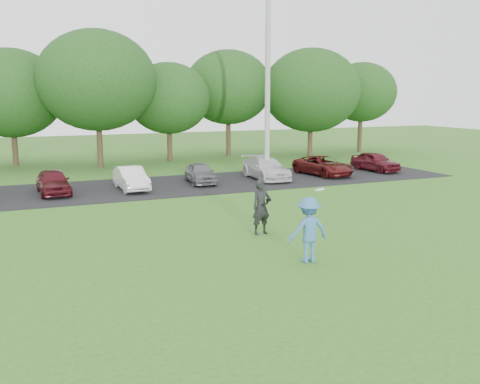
{
  "coord_description": "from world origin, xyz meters",
  "views": [
    {
      "loc": [
        -7.19,
        -13.28,
        4.67
      ],
      "look_at": [
        0.0,
        3.5,
        1.3
      ],
      "focal_mm": 40.0,
      "sensor_mm": 36.0,
      "label": 1
    }
  ],
  "objects": [
    {
      "name": "frisbee_player",
      "position": [
        0.26,
        -0.74,
        0.93
      ],
      "size": [
        1.21,
        0.72,
        2.12
      ],
      "color": "teal",
      "rests_on": "ground"
    },
    {
      "name": "camera_bystander",
      "position": [
        0.36,
        2.52,
        0.92
      ],
      "size": [
        0.72,
        0.51,
        1.85
      ],
      "color": "black",
      "rests_on": "ground"
    },
    {
      "name": "parked_cars",
      "position": [
        0.1,
        12.91,
        0.6
      ],
      "size": [
        27.84,
        4.32,
        1.24
      ],
      "color": "silver",
      "rests_on": "parking_lot"
    },
    {
      "name": "utility_pole",
      "position": [
        5.56,
        12.75,
        5.25
      ],
      "size": [
        0.28,
        0.28,
        10.51
      ],
      "primitive_type": "cylinder",
      "color": "#9FA09B",
      "rests_on": "ground"
    },
    {
      "name": "ground",
      "position": [
        0.0,
        0.0,
        0.0
      ],
      "size": [
        100.0,
        100.0,
        0.0
      ],
      "primitive_type": "plane",
      "color": "#2A691E",
      "rests_on": "ground"
    },
    {
      "name": "tree_row",
      "position": [
        1.51,
        22.76,
        4.91
      ],
      "size": [
        42.39,
        9.85,
        8.64
      ],
      "color": "#38281C",
      "rests_on": "ground"
    },
    {
      "name": "parking_lot",
      "position": [
        0.0,
        13.0,
        0.01
      ],
      "size": [
        32.0,
        6.5,
        0.03
      ],
      "primitive_type": "cube",
      "color": "black",
      "rests_on": "ground"
    }
  ]
}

